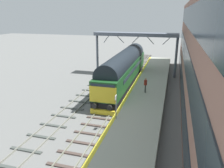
# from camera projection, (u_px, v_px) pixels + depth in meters

# --- Properties ---
(ground_plane) EXTENTS (140.00, 140.00, 0.00)m
(ground_plane) POSITION_uv_depth(u_px,v_px,m) (112.00, 102.00, 24.23)
(ground_plane) COLOR slate
(ground_plane) RESTS_ON ground
(track_main) EXTENTS (2.50, 60.00, 0.15)m
(track_main) POSITION_uv_depth(u_px,v_px,m) (112.00, 102.00, 24.21)
(track_main) COLOR gray
(track_main) RESTS_ON ground
(track_adjacent_west) EXTENTS (2.50, 60.00, 0.15)m
(track_adjacent_west) POSITION_uv_depth(u_px,v_px,m) (83.00, 98.00, 25.10)
(track_adjacent_west) COLOR gray
(track_adjacent_west) RESTS_ON ground
(station_platform) EXTENTS (4.00, 44.00, 1.01)m
(station_platform) POSITION_uv_depth(u_px,v_px,m) (145.00, 101.00, 23.14)
(station_platform) COLOR #ADB3A0
(station_platform) RESTS_ON ground
(station_building) EXTENTS (4.12, 41.84, 10.60)m
(station_building) POSITION_uv_depth(u_px,v_px,m) (207.00, 57.00, 21.30)
(station_building) COLOR #9A6B5D
(station_building) RESTS_ON ground
(diesel_locomotive) EXTENTS (2.74, 18.48, 4.68)m
(diesel_locomotive) POSITION_uv_depth(u_px,v_px,m) (124.00, 68.00, 28.81)
(diesel_locomotive) COLOR black
(diesel_locomotive) RESTS_ON ground
(platform_number_sign) EXTENTS (0.10, 0.44, 2.02)m
(platform_number_sign) POSITION_uv_depth(u_px,v_px,m) (116.00, 103.00, 17.92)
(platform_number_sign) COLOR slate
(platform_number_sign) RESTS_ON station_platform
(waiting_passenger) EXTENTS (0.40, 0.50, 1.64)m
(waiting_passenger) POSITION_uv_depth(u_px,v_px,m) (145.00, 84.00, 24.04)
(waiting_passenger) COLOR #2E332E
(waiting_passenger) RESTS_ON station_platform
(overhead_footbridge) EXTENTS (12.75, 2.00, 6.53)m
(overhead_footbridge) POSITION_uv_depth(u_px,v_px,m) (135.00, 37.00, 33.30)
(overhead_footbridge) COLOR slate
(overhead_footbridge) RESTS_ON ground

